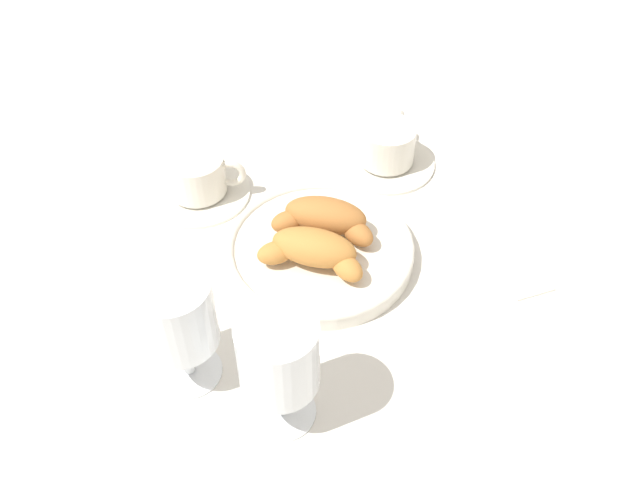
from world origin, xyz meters
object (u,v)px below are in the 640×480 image
Objects in this scene: coffee_cup_near at (198,179)px; juice_glass_left at (177,317)px; croissant_small at (313,250)px; juice_glass_right at (278,358)px; sugar_packet at (529,284)px; pastry_plate at (320,250)px; croissant_large at (325,218)px; coffee_cup_far at (387,149)px.

juice_glass_left is at bearing 96.46° from coffee_cup_near.
coffee_cup_near is (0.16, -0.14, -0.02)m from croissant_small.
croissant_small is at bearing -97.71° from juice_glass_right.
juice_glass_right is (0.02, 0.18, 0.05)m from croissant_small.
sugar_packet is (-0.28, -0.17, -0.09)m from juice_glass_right.
pastry_plate is 0.23m from juice_glass_left.
pastry_plate is at bearing 77.51° from croissant_large.
croissant_small is 0.98× the size of coffee_cup_far.
coffee_cup_far is (-0.08, -0.16, -0.02)m from croissant_large.
juice_glass_left and juice_glass_right have the same top height.
croissant_small is 0.95× the size of juice_glass_right.
sugar_packet is at bearing -147.88° from juice_glass_right.
coffee_cup_far is at bearing -163.95° from coffee_cup_near.
coffee_cup_far is at bearing -75.17° from sugar_packet.
croissant_small reaches higher than pastry_plate.
croissant_large is (-0.01, -0.02, 0.03)m from pastry_plate.
coffee_cup_far is (-0.09, -0.18, 0.01)m from pastry_plate.
coffee_cup_near is 0.97× the size of juice_glass_right.
coffee_cup_far is at bearing -121.95° from juice_glass_left.
coffee_cup_near is 0.97× the size of juice_glass_left.
sugar_packet is at bearing 177.93° from croissant_small.
coffee_cup_far is 0.97× the size of juice_glass_right.
coffee_cup_far reaches higher than pastry_plate.
pastry_plate is 1.62× the size of juice_glass_left.
coffee_cup_far is 0.42m from juice_glass_right.
juice_glass_left reaches higher than pastry_plate.
croissant_large is at bearing -125.40° from juice_glass_left.
pastry_plate is at bearing -98.41° from juice_glass_right.
juice_glass_left is at bearing -23.87° from juice_glass_right.
croissant_small reaches higher than coffee_cup_near.
juice_glass_left is (0.13, 0.17, 0.08)m from pastry_plate.
coffee_cup_far is 0.42m from juice_glass_left.
pastry_plate is 0.23m from juice_glass_right.
pastry_plate reaches higher than sugar_packet.
croissant_large is 0.18m from coffee_cup_far.
coffee_cup_near is 0.26m from coffee_cup_far.
croissant_large is at bearing 152.83° from coffee_cup_near.
coffee_cup_near is at bearing 16.05° from coffee_cup_far.
juice_glass_left reaches higher than sugar_packet.
juice_glass_left is (0.14, 0.19, 0.05)m from croissant_large.
croissant_large is 0.96× the size of juice_glass_right.
juice_glass_left is 1.00× the size of juice_glass_right.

